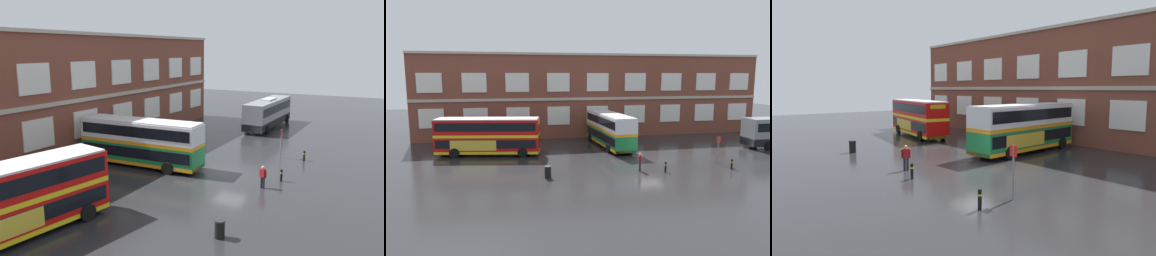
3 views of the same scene
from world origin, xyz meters
The scene contains 9 objects.
ground_plane centered at (0.00, 2.00, 0.00)m, with size 120.00×120.00×0.00m, color #232326.
brick_terminal_building centered at (-2.04, 17.98, 5.66)m, with size 49.12×8.19×11.60m.
double_decker_near centered at (-16.39, 5.59, 2.15)m, with size 11.28×4.40×4.07m.
double_decker_middle centered at (-2.17, 7.49, 2.15)m, with size 3.36×11.14×4.07m.
waiting_passenger centered at (-2.54, -3.65, 0.93)m, with size 0.36×0.63×1.70m.
bus_stand_flag centered at (6.03, -2.54, 1.64)m, with size 0.44×0.10×2.70m.
station_litter_bin centered at (-10.98, -4.09, 0.52)m, with size 0.60×0.60×1.03m.
safety_bollard_west centered at (6.06, -4.71, 0.49)m, with size 0.19×0.19×0.95m.
safety_bollard_east centered at (-0.41, -4.44, 0.49)m, with size 0.19×0.19×0.95m.
Camera 3 is at (17.15, -14.43, 5.39)m, focal length 31.93 mm.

